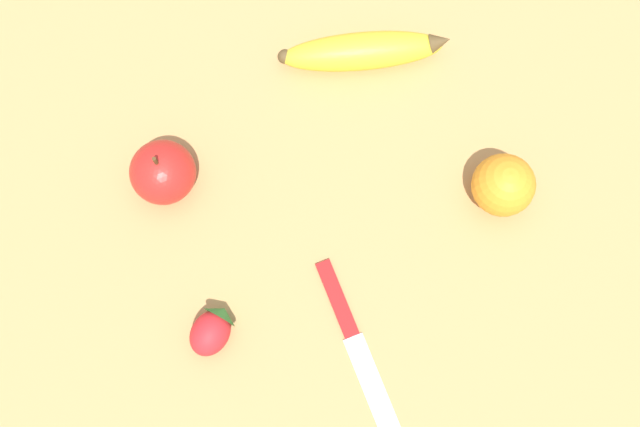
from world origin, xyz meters
TOP-DOWN VIEW (x-y plane):
  - ground_plane at (0.00, 0.00)m, footprint 3.00×3.00m
  - banana at (0.07, 0.07)m, footprint 0.18×0.14m
  - orange at (0.08, -0.15)m, footprint 0.07×0.07m
  - strawberry at (-0.25, -0.07)m, footprint 0.06×0.06m
  - apple at (-0.19, 0.09)m, footprint 0.07×0.07m
  - paring_knife at (-0.14, -0.17)m, footprint 0.08×0.19m

SIDE VIEW (x-z plane):
  - ground_plane at x=0.00m, z-range 0.00..0.00m
  - paring_knife at x=-0.14m, z-range 0.00..0.01m
  - strawberry at x=-0.25m, z-range 0.00..0.04m
  - banana at x=0.07m, z-range 0.00..0.04m
  - apple at x=-0.19m, z-range -0.01..0.07m
  - orange at x=0.08m, z-range 0.00..0.07m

